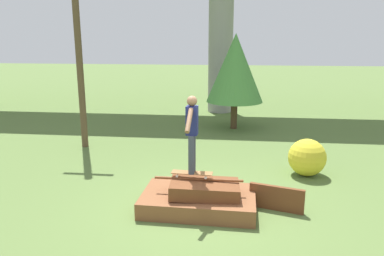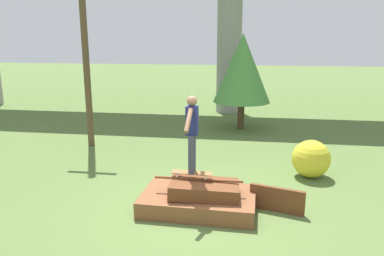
# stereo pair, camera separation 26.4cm
# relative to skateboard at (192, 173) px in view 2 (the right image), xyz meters

# --- Properties ---
(ground_plane) EXTENTS (80.00, 80.00, 0.00)m
(ground_plane) POSITION_rel_skateboard_xyz_m (0.14, -0.06, -0.74)
(ground_plane) COLOR #567038
(scrap_pile) EXTENTS (2.30, 1.45, 0.66)m
(scrap_pile) POSITION_rel_skateboard_xyz_m (0.17, -0.08, -0.50)
(scrap_pile) COLOR brown
(scrap_pile) RESTS_ON ground_plane
(scrap_plank_loose) EXTENTS (1.07, 0.39, 0.51)m
(scrap_plank_loose) POSITION_rel_skateboard_xyz_m (1.69, 0.06, -0.48)
(scrap_plank_loose) COLOR brown
(scrap_plank_loose) RESTS_ON ground_plane
(skateboard) EXTENTS (0.83, 0.26, 0.09)m
(skateboard) POSITION_rel_skateboard_xyz_m (0.00, 0.00, 0.00)
(skateboard) COLOR brown
(skateboard) RESTS_ON scrap_pile
(skater) EXTENTS (0.23, 1.13, 1.55)m
(skater) POSITION_rel_skateboard_xyz_m (0.00, 0.00, 0.90)
(skater) COLOR #383D4C
(skater) RESTS_ON skateboard
(utility_pole) EXTENTS (1.30, 0.20, 6.29)m
(utility_pole) POSITION_rel_skateboard_xyz_m (-3.87, 3.95, 2.53)
(utility_pole) COLOR brown
(utility_pole) RESTS_ON ground_plane
(tree_behind_left) EXTENTS (2.10, 2.10, 3.53)m
(tree_behind_left) POSITION_rel_skateboard_xyz_m (0.81, 6.92, 1.54)
(tree_behind_left) COLOR #4C3823
(tree_behind_left) RESTS_ON ground_plane
(bush_yellow_flowering) EXTENTS (0.93, 0.93, 0.93)m
(bush_yellow_flowering) POSITION_rel_skateboard_xyz_m (2.65, 2.13, -0.27)
(bush_yellow_flowering) COLOR gold
(bush_yellow_flowering) RESTS_ON ground_plane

